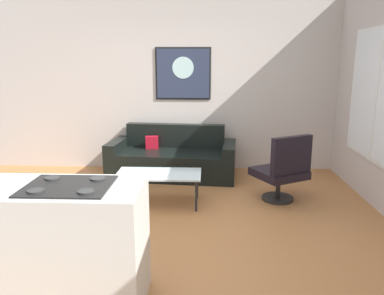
{
  "coord_description": "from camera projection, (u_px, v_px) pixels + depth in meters",
  "views": [
    {
      "loc": [
        0.52,
        -3.76,
        1.79
      ],
      "look_at": [
        0.34,
        0.9,
        0.7
      ],
      "focal_mm": 35.3,
      "sensor_mm": 36.0,
      "label": 1
    }
  ],
  "objects": [
    {
      "name": "ground",
      "position": [
        158.0,
        231.0,
        4.09
      ],
      "size": [
        6.4,
        6.4,
        0.04
      ],
      "primitive_type": "cube",
      "color": "#AB6C3C"
    },
    {
      "name": "back_wall",
      "position": [
        175.0,
        84.0,
        6.12
      ],
      "size": [
        6.4,
        0.05,
        2.8
      ],
      "primitive_type": "cube",
      "color": "beige",
      "rests_on": "ground"
    },
    {
      "name": "couch",
      "position": [
        172.0,
        159.0,
        5.9
      ],
      "size": [
        2.01,
        0.98,
        0.78
      ],
      "color": "black",
      "rests_on": "ground"
    },
    {
      "name": "coffee_table",
      "position": [
        159.0,
        176.0,
        4.72
      ],
      "size": [
        1.06,
        0.54,
        0.4
      ],
      "color": "silver",
      "rests_on": "ground"
    },
    {
      "name": "armchair",
      "position": [
        283.0,
        170.0,
        4.78
      ],
      "size": [
        0.78,
        0.77,
        0.88
      ],
      "color": "black",
      "rests_on": "ground"
    },
    {
      "name": "kitchen_counter",
      "position": [
        34.0,
        245.0,
        2.77
      ],
      "size": [
        1.62,
        0.61,
        0.94
      ],
      "color": "silver",
      "rests_on": "ground"
    },
    {
      "name": "wall_painting",
      "position": [
        183.0,
        73.0,
        6.04
      ],
      "size": [
        0.89,
        0.03,
        0.83
      ],
      "color": "black"
    },
    {
      "name": "window",
      "position": [
        378.0,
        96.0,
        4.55
      ],
      "size": [
        0.03,
        1.66,
        1.64
      ],
      "color": "silver"
    }
  ]
}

